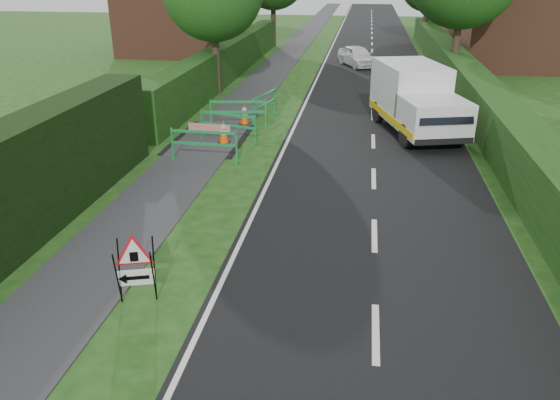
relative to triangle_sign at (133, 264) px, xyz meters
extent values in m
plane|color=#184212|center=(1.67, -1.29, -0.77)|extent=(120.00, 120.00, 0.00)
cube|color=black|center=(4.17, 33.71, -0.77)|extent=(6.00, 90.00, 0.02)
cube|color=#2D2D30|center=(-1.33, 33.71, -0.77)|extent=(2.00, 90.00, 0.02)
cube|color=#14380F|center=(-3.33, 20.71, -0.77)|extent=(1.00, 24.00, 1.80)
cube|color=#14380F|center=(8.17, 14.71, -0.77)|extent=(1.20, 50.00, 1.50)
cube|color=brown|center=(-8.33, 28.71, 1.98)|extent=(7.00, 7.00, 5.50)
cube|color=brown|center=(12.67, 26.71, 1.98)|extent=(7.00, 7.00, 5.50)
cube|color=brown|center=(13.67, 40.71, 1.98)|extent=(7.00, 7.00, 5.50)
cylinder|color=#2D2116|center=(-2.93, 16.71, 0.54)|extent=(0.36, 0.36, 2.62)
cylinder|color=#2D2116|center=(8.07, 20.71, 0.71)|extent=(0.36, 0.36, 2.97)
cylinder|color=#2D2116|center=(-2.93, 32.71, 0.63)|extent=(0.36, 0.36, 2.80)
cylinder|color=#2D2116|center=(8.07, 36.71, 0.45)|extent=(0.36, 0.36, 2.45)
cylinder|color=black|center=(-0.22, -0.20, -0.20)|extent=(0.13, 0.34, 1.11)
cylinder|color=black|center=(-0.30, 0.07, -0.20)|extent=(0.13, 0.34, 1.11)
cylinder|color=black|center=(0.36, -0.02, -0.20)|extent=(0.13, 0.34, 1.11)
cylinder|color=black|center=(0.28, 0.25, -0.20)|extent=(0.13, 0.34, 1.11)
cube|color=white|center=(0.04, 0.01, -0.27)|extent=(0.60, 0.20, 0.30)
cube|color=black|center=(0.04, -0.01, -0.27)|extent=(0.42, 0.14, 0.07)
cone|color=black|center=(-0.19, -0.08, -0.27)|extent=(0.19, 0.21, 0.18)
cube|color=black|center=(0.04, -0.01, 0.15)|extent=(0.14, 0.05, 0.18)
cube|color=silver|center=(5.37, 12.30, 0.58)|extent=(2.73, 3.55, 1.88)
cube|color=silver|center=(6.02, 10.01, 0.21)|extent=(2.43, 2.48, 1.15)
cube|color=black|center=(6.29, 9.07, 0.49)|extent=(1.71, 0.68, 0.53)
cube|color=yellow|center=(4.67, 11.15, -0.17)|extent=(1.34, 4.64, 0.23)
cube|color=yellow|center=(6.56, 11.69, -0.17)|extent=(1.34, 4.64, 0.23)
cube|color=black|center=(6.28, 9.08, -0.31)|extent=(1.87, 0.63, 0.19)
cylinder|color=black|center=(5.19, 9.72, -0.38)|extent=(0.44, 0.81, 0.78)
cylinder|color=black|center=(6.88, 10.20, -0.38)|extent=(0.44, 0.81, 0.78)
cylinder|color=black|center=(4.33, 12.74, -0.38)|extent=(0.44, 0.81, 0.78)
cylinder|color=black|center=(6.02, 13.22, -0.38)|extent=(0.44, 0.81, 0.78)
cube|color=black|center=(6.92, 10.65, -0.75)|extent=(0.38, 0.38, 0.04)
cone|color=#FB5C07|center=(6.92, 10.65, -0.36)|extent=(0.32, 0.32, 0.75)
cylinder|color=white|center=(6.92, 10.65, -0.40)|extent=(0.25, 0.25, 0.14)
cylinder|color=white|center=(6.92, 10.65, -0.21)|extent=(0.17, 0.17, 0.10)
cube|color=black|center=(7.14, 12.00, -0.75)|extent=(0.38, 0.38, 0.04)
cone|color=#FB5C07|center=(7.14, 12.00, -0.36)|extent=(0.32, 0.32, 0.75)
cylinder|color=white|center=(7.14, 12.00, -0.40)|extent=(0.25, 0.25, 0.14)
cylinder|color=white|center=(7.14, 12.00, -0.21)|extent=(0.17, 0.17, 0.10)
cube|color=black|center=(6.41, 13.74, -0.75)|extent=(0.38, 0.38, 0.04)
cone|color=#FB5C07|center=(6.41, 13.74, -0.36)|extent=(0.32, 0.32, 0.75)
cylinder|color=white|center=(6.41, 13.74, -0.40)|extent=(0.25, 0.25, 0.14)
cylinder|color=white|center=(6.41, 13.74, -0.21)|extent=(0.17, 0.17, 0.10)
cube|color=black|center=(-0.75, 9.30, -0.75)|extent=(0.38, 0.38, 0.04)
cone|color=#FB5C07|center=(-0.75, 9.30, -0.36)|extent=(0.32, 0.32, 0.75)
cylinder|color=white|center=(-0.75, 9.30, -0.40)|extent=(0.25, 0.25, 0.14)
cylinder|color=white|center=(-0.75, 9.30, -0.21)|extent=(0.17, 0.17, 0.10)
cube|color=black|center=(-0.56, 11.67, -0.75)|extent=(0.38, 0.38, 0.04)
cone|color=#FB5C07|center=(-0.56, 11.67, -0.36)|extent=(0.32, 0.32, 0.75)
cylinder|color=white|center=(-0.56, 11.67, -0.40)|extent=(0.25, 0.25, 0.14)
cylinder|color=white|center=(-0.56, 11.67, -0.21)|extent=(0.17, 0.17, 0.10)
cube|color=#17833C|center=(-1.87, 7.44, -0.27)|extent=(0.05, 0.05, 1.00)
cube|color=#17833C|center=(0.13, 7.40, -0.27)|extent=(0.05, 0.05, 1.00)
cube|color=#17833C|center=(-0.87, 7.42, 0.15)|extent=(2.00, 0.09, 0.08)
cube|color=#17833C|center=(-0.87, 7.42, -0.22)|extent=(2.00, 0.09, 0.08)
cube|color=#17833C|center=(-1.87, 7.44, -0.75)|extent=(0.07, 0.35, 0.04)
cube|color=#17833C|center=(0.13, 7.40, -0.75)|extent=(0.07, 0.35, 0.04)
cube|color=#17833C|center=(-1.62, 9.76, -0.27)|extent=(0.06, 0.06, 1.00)
cube|color=#17833C|center=(0.32, 9.27, -0.27)|extent=(0.06, 0.06, 1.00)
cube|color=#17833C|center=(-0.65, 9.52, 0.15)|extent=(1.95, 0.54, 0.08)
cube|color=#17833C|center=(-0.65, 9.52, -0.22)|extent=(1.95, 0.54, 0.08)
cube|color=#17833C|center=(-1.62, 9.76, -0.75)|extent=(0.14, 0.35, 0.04)
cube|color=#17833C|center=(0.32, 9.27, -0.75)|extent=(0.14, 0.35, 0.04)
cube|color=#17833C|center=(-1.71, 11.20, -0.27)|extent=(0.06, 0.06, 1.00)
cube|color=#17833C|center=(0.27, 11.49, -0.27)|extent=(0.06, 0.06, 1.00)
cube|color=#17833C|center=(-0.72, 11.35, 0.15)|extent=(1.99, 0.34, 0.08)
cube|color=#17833C|center=(-0.72, 11.35, -0.22)|extent=(1.99, 0.34, 0.08)
cube|color=#17833C|center=(-1.71, 11.20, -0.75)|extent=(0.11, 0.36, 0.04)
cube|color=#17833C|center=(0.27, 11.49, -0.75)|extent=(0.11, 0.36, 0.04)
cube|color=#17833C|center=(-0.20, 11.59, -0.27)|extent=(0.06, 0.06, 1.00)
cube|color=#17833C|center=(0.29, 13.53, -0.27)|extent=(0.06, 0.06, 1.00)
cube|color=#17833C|center=(0.05, 12.56, 0.15)|extent=(0.53, 1.95, 0.08)
cube|color=#17833C|center=(0.05, 12.56, -0.22)|extent=(0.53, 1.95, 0.08)
cube|color=#17833C|center=(-0.20, 11.59, -0.75)|extent=(0.35, 0.14, 0.04)
cube|color=#17833C|center=(0.29, 13.53, -0.75)|extent=(0.35, 0.14, 0.04)
cube|color=red|center=(-1.30, 9.50, -0.77)|extent=(1.49, 0.22, 0.25)
imported|color=white|center=(3.28, 24.99, -0.20)|extent=(2.66, 3.65, 1.15)
camera|label=1|loc=(3.74, -7.67, 4.74)|focal=35.00mm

